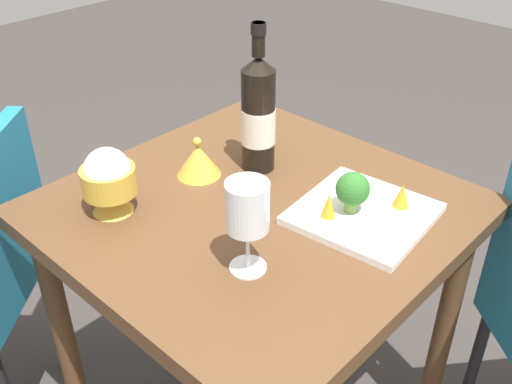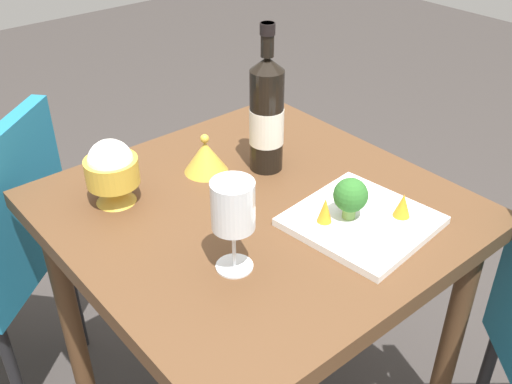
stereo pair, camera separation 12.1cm
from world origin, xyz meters
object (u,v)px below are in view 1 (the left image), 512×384
rice_bowl (109,180)px  broccoli_floret (353,190)px  serving_plate (363,214)px  carrot_garnish_left (329,205)px  rice_bowl_lid (198,160)px  carrot_garnish_right (402,196)px  wine_glass (247,209)px  wine_bottle (258,114)px

rice_bowl → broccoli_floret: size_ratio=1.65×
rice_bowl → broccoli_floret: rice_bowl is taller
serving_plate → carrot_garnish_left: carrot_garnish_left is taller
rice_bowl_lid → carrot_garnish_right: rice_bowl_lid is taller
wine_glass → rice_bowl: bearing=99.9°
broccoli_floret → carrot_garnish_left: (-0.05, 0.02, -0.02)m
rice_bowl_lid → broccoli_floret: size_ratio=1.17×
carrot_garnish_right → carrot_garnish_left: bearing=146.8°
wine_glass → carrot_garnish_left: bearing=-5.5°
wine_bottle → rice_bowl: 0.35m
rice_bowl → carrot_garnish_right: (0.40, -0.43, -0.03)m
rice_bowl_lid → serving_plate: rice_bowl_lid is taller
wine_bottle → broccoli_floret: (-0.02, -0.27, -0.07)m
wine_glass → carrot_garnish_left: wine_glass is taller
wine_bottle → broccoli_floret: wine_bottle is taller
carrot_garnish_left → serving_plate: bearing=-31.6°
wine_glass → serving_plate: wine_glass is taller
wine_bottle → rice_bowl_lid: bearing=147.3°
serving_plate → wine_glass: bearing=167.6°
wine_glass → serving_plate: size_ratio=0.65×
serving_plate → rice_bowl: bearing=130.4°
wine_bottle → rice_bowl_lid: 0.17m
rice_bowl_lid → carrot_garnish_right: size_ratio=1.99×
carrot_garnish_left → rice_bowl: bearing=127.4°
wine_bottle → rice_bowl_lid: (-0.12, 0.07, -0.09)m
carrot_garnish_left → carrot_garnish_right: carrot_garnish_left is taller
carrot_garnish_left → carrot_garnish_right: size_ratio=1.06×
wine_bottle → broccoli_floret: 0.28m
wine_glass → carrot_garnish_right: (0.34, -0.10, -0.09)m
rice_bowl_lid → broccoli_floret: bearing=-74.5°
wine_glass → serving_plate: (0.27, -0.06, -0.12)m
wine_glass → wine_bottle: bearing=40.0°
rice_bowl_lid → broccoli_floret: broccoli_floret is taller
broccoli_floret → serving_plate: bearing=-45.9°
serving_plate → carrot_garnish_right: (0.07, -0.04, 0.03)m
rice_bowl_lid → carrot_garnish_left: (0.05, -0.33, 0.00)m
wine_bottle → rice_bowl: (-0.33, 0.10, -0.06)m
serving_plate → carrot_garnish_left: bearing=148.4°
wine_glass → carrot_garnish_right: bearing=-17.2°
carrot_garnish_right → wine_bottle: bearing=100.6°
serving_plate → carrot_garnish_right: carrot_garnish_right is taller
serving_plate → broccoli_floret: size_ratio=3.20×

